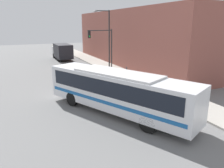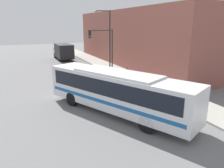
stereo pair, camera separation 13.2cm
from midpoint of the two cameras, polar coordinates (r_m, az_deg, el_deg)
ground_plane at (r=16.28m, az=1.25°, el=-6.97°), size 120.00×120.00×0.00m
sidewalk at (r=36.36m, az=-3.64°, el=5.69°), size 3.07×70.00×0.15m
building_facade at (r=34.97m, az=5.23°, el=11.91°), size 6.00×31.75×8.19m
city_bus at (r=15.24m, az=1.41°, el=-1.44°), size 7.18×11.58×3.04m
delivery_truck at (r=40.35m, az=-12.60°, el=8.43°), size 2.45×7.20×2.80m
fire_hydrant at (r=21.67m, az=9.14°, el=0.07°), size 0.21×0.29×0.77m
traffic_light_pole at (r=28.17m, az=-1.91°, el=10.66°), size 3.28×0.35×5.43m
parking_meter at (r=24.97m, az=4.08°, el=3.47°), size 0.14×0.14×1.33m
street_lamp at (r=29.38m, az=-0.91°, el=12.45°), size 2.23×0.28×7.76m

